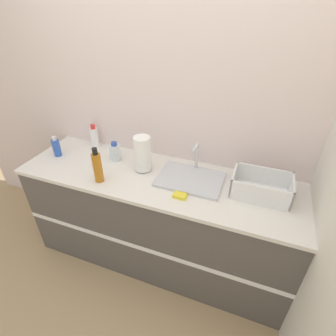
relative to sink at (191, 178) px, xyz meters
The scene contains 11 objects.
ground_plane 1.01m from the sink, 123.68° to the right, with size 12.00×12.00×0.00m, color tan.
wall_back 0.54m from the sink, 129.89° to the left, with size 4.54×0.06×2.60m.
counter_cabinet 0.53m from the sink, 167.91° to the right, with size 2.17×0.65×0.89m.
sink is the anchor object (origin of this frame).
paper_towel_roll 0.40m from the sink, behind, with size 0.13×0.13×0.28m.
dish_rack 0.49m from the sink, ahead, with size 0.39×0.25×0.15m.
bottle_white_spray 0.98m from the sink, 168.38° to the left, with size 0.07×0.07×0.21m.
bottle_blue 1.16m from the sink, behind, with size 0.06×0.06×0.18m.
bottle_clear 0.67m from the sink, behind, with size 0.09×0.09×0.16m.
bottle_amber 0.68m from the sink, 158.12° to the right, with size 0.07×0.07×0.27m.
sponge 0.22m from the sink, 92.25° to the right, with size 0.09×0.06×0.02m.
Camera 1 is at (0.65, -1.17, 2.03)m, focal length 28.00 mm.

